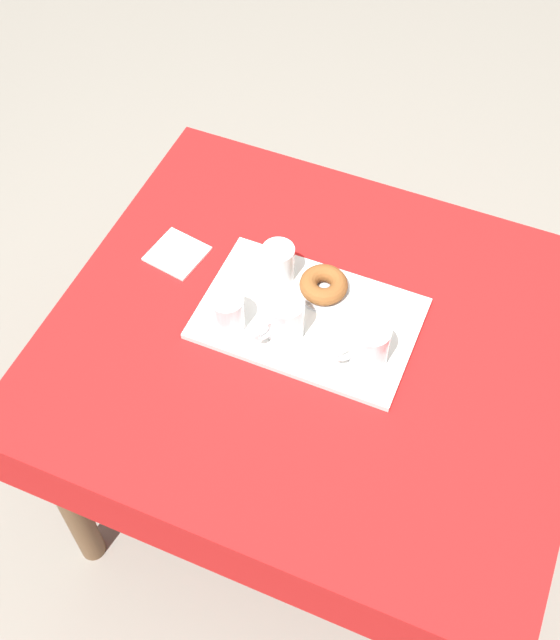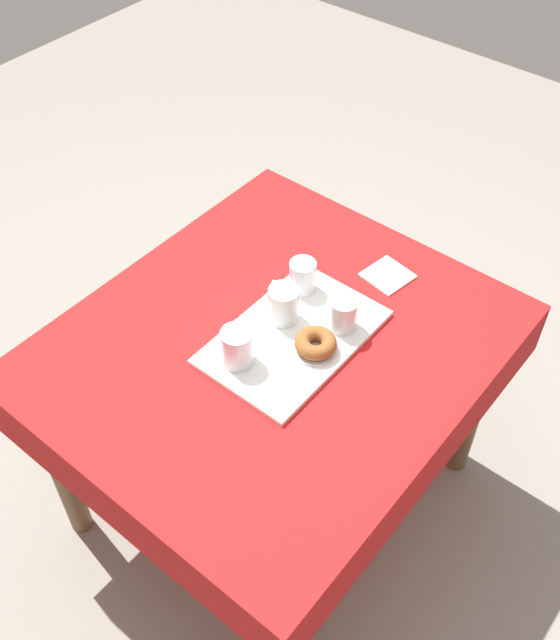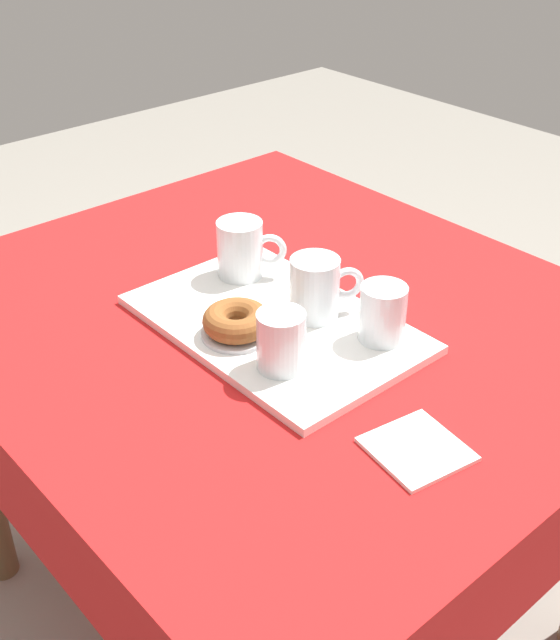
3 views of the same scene
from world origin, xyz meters
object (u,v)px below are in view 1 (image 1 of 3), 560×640
dining_table (317,366)px  donut_plate_left (323,291)px  tea_mug_left (285,319)px  water_glass_far (228,314)px  paper_napkin (177,254)px  tea_mug_right (369,346)px  water_glass_near (278,264)px  sugar_donut_left (324,285)px  serving_tray (309,318)px

dining_table → donut_plate_left: 0.17m
dining_table → tea_mug_left: 0.18m
water_glass_far → paper_napkin: water_glass_far is taller
water_glass_far → paper_napkin: size_ratio=0.77×
tea_mug_right → water_glass_near: 0.28m
water_glass_far → sugar_donut_left: bearing=46.5°
serving_tray → donut_plate_left: bearing=86.1°
water_glass_near → tea_mug_right: bearing=-27.4°
serving_tray → water_glass_near: water_glass_near is taller
water_glass_near → water_glass_far: (-0.04, -0.16, -0.00)m
tea_mug_right → sugar_donut_left: bearing=138.8°
tea_mug_right → donut_plate_left: bearing=138.8°
serving_tray → sugar_donut_left: 0.08m
donut_plate_left → paper_napkin: size_ratio=0.96×
water_glass_near → paper_napkin: water_glass_near is taller
sugar_donut_left → paper_napkin: bearing=-177.2°
paper_napkin → sugar_donut_left: bearing=2.8°
tea_mug_right → water_glass_far: bearing=-173.6°
dining_table → tea_mug_right: tea_mug_right is taller
tea_mug_left → donut_plate_left: bearing=74.7°
tea_mug_right → sugar_donut_left: 0.19m
tea_mug_left → tea_mug_right: 0.18m
water_glass_near → water_glass_far: bearing=-105.1°
dining_table → water_glass_far: size_ratio=12.48×
serving_tray → paper_napkin: size_ratio=3.95×
serving_tray → donut_plate_left: size_ratio=4.13×
serving_tray → tea_mug_right: bearing=-19.8°
tea_mug_left → paper_napkin: (-0.31, 0.11, -0.06)m
water_glass_near → tea_mug_left: bearing=-62.2°
tea_mug_left → tea_mug_right: same height
tea_mug_right → donut_plate_left: (-0.14, 0.13, -0.04)m
donut_plate_left → sugar_donut_left: 0.02m
dining_table → donut_plate_left: bearing=107.4°
tea_mug_left → sugar_donut_left: bearing=74.7°
sugar_donut_left → serving_tray: bearing=-93.9°
water_glass_near → sugar_donut_left: (0.11, -0.00, -0.01)m
water_glass_far → donut_plate_left: size_ratio=0.81×
tea_mug_right → water_glass_near: (-0.25, 0.13, -0.01)m
serving_tray → dining_table: bearing=-41.6°
donut_plate_left → paper_napkin: donut_plate_left is taller
serving_tray → sugar_donut_left: size_ratio=4.37×
sugar_donut_left → tea_mug_right: bearing=-41.2°
tea_mug_left → tea_mug_right: bearing=1.4°
serving_tray → tea_mug_left: 0.08m
donut_plate_left → sugar_donut_left: bearing=0.0°
serving_tray → sugar_donut_left: sugar_donut_left is taller
serving_tray → donut_plate_left: donut_plate_left is taller
water_glass_near → water_glass_far: same height
water_glass_far → donut_plate_left: (0.15, 0.16, -0.04)m
dining_table → donut_plate_left: (-0.03, 0.11, 0.13)m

